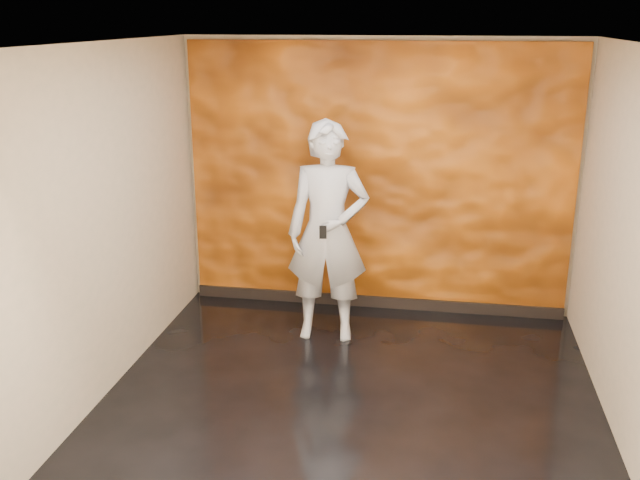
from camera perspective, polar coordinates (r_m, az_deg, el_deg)
The scene contains 5 objects.
room at distance 5.42m, azimuth 2.69°, elevation 0.51°, with size 4.02×4.02×2.81m.
feature_wall at distance 7.31m, azimuth 4.63°, elevation 4.80°, with size 3.90×0.06×2.75m, color orange.
baseboard at distance 7.67m, azimuth 4.36°, elevation -4.93°, with size 3.90×0.04×0.12m, color black.
man at distance 6.66m, azimuth 0.65°, elevation 0.62°, with size 0.76×0.50×2.09m, color #9DA0AD.
phone at distance 6.35m, azimuth 0.24°, elevation 0.63°, with size 0.07×0.01×0.12m, color black.
Camera 1 is at (0.63, -5.15, 2.99)m, focal length 40.00 mm.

